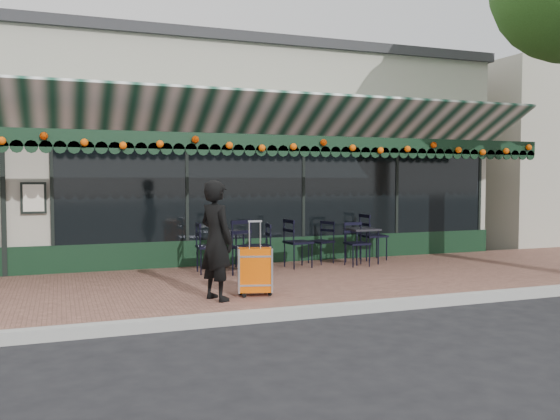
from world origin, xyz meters
name	(u,v)px	position (x,y,z in m)	size (l,w,h in m)	color
ground	(321,315)	(0.00, 0.00, 0.00)	(80.00, 80.00, 0.00)	black
sidewalk	(271,285)	(0.00, 2.00, 0.07)	(18.00, 4.00, 0.15)	brown
curb	(323,311)	(0.00, -0.08, 0.07)	(18.00, 0.16, 0.15)	#9E9E99
restaurant_building	(195,162)	(0.00, 7.84, 2.27)	(12.00, 9.60, 4.50)	#A4A28E
woman	(216,240)	(-1.25, 0.75, 0.98)	(0.61, 0.40, 1.66)	black
suitcase	(255,271)	(-0.66, 0.85, 0.51)	(0.52, 0.37, 1.07)	#DD5406
cafe_table_a	(362,232)	(2.34, 3.20, 0.78)	(0.57, 0.57, 0.70)	black
cafe_table_b	(227,235)	(-0.38, 3.35, 0.79)	(0.58, 0.58, 0.71)	black
chair_a_left	(321,242)	(1.59, 3.50, 0.58)	(0.43, 0.43, 0.85)	black
chair_a_right	(373,236)	(2.83, 3.61, 0.64)	(0.49, 0.49, 0.97)	black
chair_a_front	(357,244)	(2.09, 2.92, 0.58)	(0.43, 0.43, 0.85)	black
chair_b_left	(259,246)	(0.15, 3.13, 0.58)	(0.43, 0.43, 0.87)	black
chair_b_right	(298,243)	(0.95, 3.15, 0.62)	(0.47, 0.47, 0.94)	black
chair_b_front	(249,248)	(-0.22, 2.52, 0.64)	(0.49, 0.49, 0.98)	black
chair_solo	(209,247)	(-0.78, 3.10, 0.61)	(0.46, 0.46, 0.92)	black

